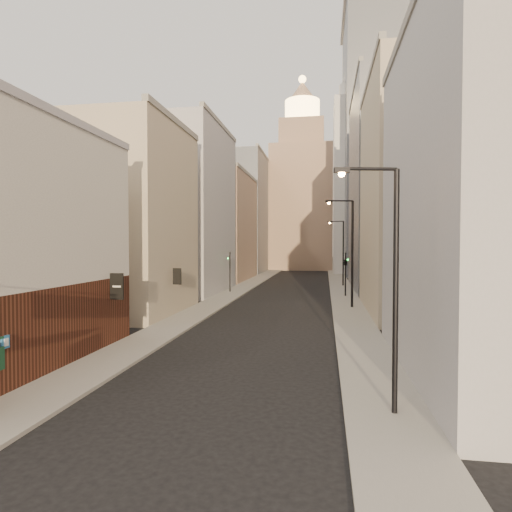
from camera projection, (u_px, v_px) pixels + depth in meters
The scene contains 17 objects.
sidewalk_left at pixel (252, 283), 64.59m from camera, with size 3.00×140.00×0.15m, color gray.
sidewalk_right at pixel (340, 284), 62.52m from camera, with size 3.00×140.00×0.15m, color gray.
left_bldg_beige at pixel (132, 220), 36.60m from camera, with size 8.00×12.00×16.00m, color #BEAC8D.
left_bldg_grey at pixel (190, 211), 52.33m from camera, with size 8.00×16.00×20.00m, color #A4A3A8.
left_bldg_tan at pixel (224, 228), 70.14m from camera, with size 8.00×18.00×17.00m, color #A18069.
left_bldg_wingrid at pixel (246, 215), 89.77m from camera, with size 8.00×20.00×24.00m, color gray.
right_bldg_grey at pixel (500, 199), 18.98m from camera, with size 8.00×16.00×16.00m, color #A4A3A8.
right_bldg_beige at pixel (416, 197), 36.68m from camera, with size 8.00×16.00×20.00m, color #BEAC8D.
right_bldg_wingrid at pixel (384, 190), 56.32m from camera, with size 8.00×20.00×26.00m, color gray.
highrise at pixel (397, 142), 82.62m from camera, with size 21.00×23.00×51.20m.
clock_tower at pixel (302, 193), 99.70m from camera, with size 14.00×14.00×44.90m.
white_tower at pixel (354, 179), 84.10m from camera, with size 8.00×8.00×41.50m.
streetlamp_near at pixel (389, 275), 14.72m from camera, with size 2.24×0.64×8.64m.
streetlamp_mid at pixel (350, 247), 39.27m from camera, with size 2.59×0.76×9.99m.
streetlamp_far at pixel (342, 249), 59.45m from camera, with size 2.25×1.13×9.15m.
traffic_light_left at pixel (230, 264), 51.80m from camera, with size 0.55×0.45×5.00m.
traffic_light_right at pixel (346, 263), 47.63m from camera, with size 0.69×0.69×5.00m.
Camera 1 is at (4.31, -8.53, 6.05)m, focal length 30.00 mm.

